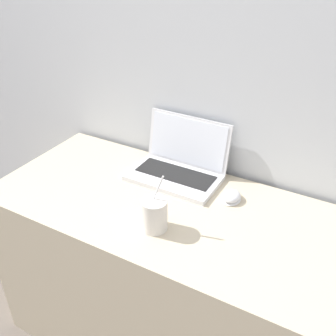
# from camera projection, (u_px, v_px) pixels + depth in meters

# --- Properties ---
(wall_back) EXTENTS (7.00, 0.04, 2.50)m
(wall_back) POSITION_uv_depth(u_px,v_px,m) (215.00, 54.00, 1.46)
(wall_back) COLOR silver
(wall_back) RESTS_ON ground_plane
(desk) EXTENTS (1.38, 0.62, 0.77)m
(desk) POSITION_uv_depth(u_px,v_px,m) (169.00, 280.00, 1.65)
(desk) COLOR beige
(desk) RESTS_ON ground_plane
(laptop) EXTENTS (0.36, 0.25, 0.22)m
(laptop) POSITION_uv_depth(u_px,v_px,m) (179.00, 164.00, 1.60)
(laptop) COLOR silver
(laptop) RESTS_ON desk
(drink_cup) EXTENTS (0.09, 0.09, 0.21)m
(drink_cup) POSITION_uv_depth(u_px,v_px,m) (154.00, 214.00, 1.31)
(drink_cup) COLOR silver
(drink_cup) RESTS_ON desk
(computer_mouse) EXTENTS (0.07, 0.09, 0.04)m
(computer_mouse) POSITION_uv_depth(u_px,v_px,m) (231.00, 197.00, 1.47)
(computer_mouse) COLOR white
(computer_mouse) RESTS_ON desk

